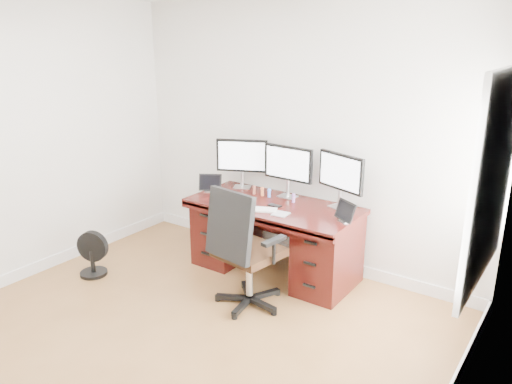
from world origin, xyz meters
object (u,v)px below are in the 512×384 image
Objects in this scene: desk at (275,236)px; keyboard at (261,209)px; floor_fan at (92,254)px; monitor_center at (288,165)px; office_chair at (245,268)px.

keyboard is at bearing -88.95° from desk.
floor_fan is at bearing -173.13° from keyboard.
keyboard is (0.00, -0.26, 0.36)m from desk.
monitor_center is at bearing 20.82° from floor_fan.
keyboard is at bearing -87.18° from monitor_center.
desk is at bearing 15.36° from floor_fan.
monitor_center is (-0.00, 0.24, 0.68)m from desk.
floor_fan is (-1.63, -0.39, -0.14)m from office_chair.
desk is at bearing 67.98° from keyboard.
office_chair is 2.40× the size of floor_fan.
keyboard reaches higher than floor_fan.
desk is 3.09× the size of monitor_center.
keyboard is (-0.15, 0.46, 0.39)m from office_chair.
office_chair is (0.15, -0.71, -0.03)m from desk.
monitor_center is at bearing 90.01° from desk.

